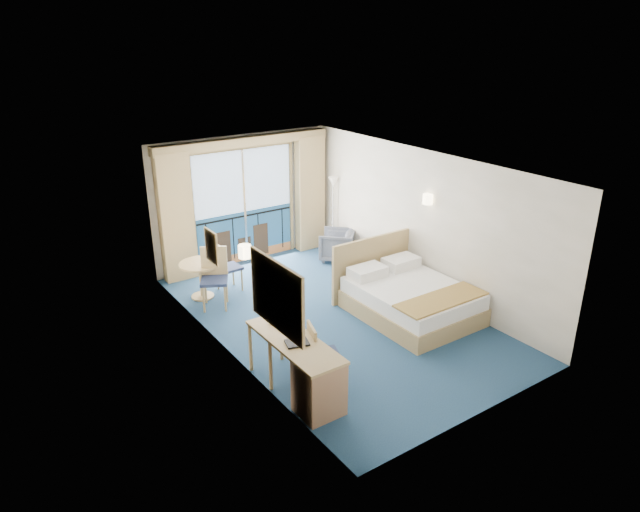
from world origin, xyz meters
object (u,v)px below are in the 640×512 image
Objects in this scene: floor_lamp at (333,195)px; table_chair_a at (225,265)px; bed at (408,297)px; desk_chair at (319,351)px; table_chair_b at (214,274)px; armchair at (337,245)px; round_table at (201,271)px; nightstand at (389,268)px; desk at (313,379)px.

table_chair_a is at bearing -168.03° from floor_lamp.
bed reaches higher than desk_chair.
table_chair_b is at bearing -162.55° from floor_lamp.
bed is 2.63m from desk_chair.
floor_lamp is 1.55× the size of table_chair_b.
armchair is at bearing 80.20° from bed.
floor_lamp reaches higher than round_table.
nightstand is at bearing 49.84° from armchair.
round_table is 0.49m from table_chair_a.
desk is 2.23× the size of round_table.
nightstand is 0.35× the size of desk.
desk is at bearing 5.81° from armchair.
bed is 1.28× the size of floor_lamp.
nightstand is 4.25m from desk.
bed is 2.25× the size of table_chair_a.
armchair is 0.94× the size of round_table.
desk_chair is 3.10m from table_chair_b.
floor_lamp is 3.58m from table_chair_b.
desk is (-3.45, -2.49, 0.14)m from nightstand.
table_chair_a is (-2.69, -0.10, 0.21)m from armchair.
bed is at bearing -44.73° from round_table.
table_chair_b is at bearing 162.40° from nightstand.
round_table is at bearing 135.27° from bed.
armchair is 3.18m from round_table.
armchair is at bearing -21.14° from desk_chair.
round_table is 0.70× the size of table_chair_b.
desk_chair reaches higher than desk.
nightstand is 0.65× the size of desk_chair.
desk is (-3.58, -4.56, -0.83)m from floor_lamp.
table_chair_a reaches higher than desk_chair.
bed is 3.46m from table_chair_b.
desk is 1.57× the size of table_chair_b.
nightstand is at bearing 35.78° from desk.
table_chair_b reaches higher than armchair.
desk is (-2.85, -1.28, 0.12)m from bed.
table_chair_b reaches higher than round_table.
desk reaches higher than armchair.
armchair is 0.78× the size of desk_chair.
floor_lamp is 3.10m from table_chair_a.
round_table is (-2.70, 2.67, 0.20)m from bed.
table_chair_b reaches higher than table_chair_a.
desk_chair is at bearing -146.00° from nightstand.
nightstand is at bearing -120.55° from table_chair_a.
armchair is at bearing 38.69° from table_chair_b.
round_table is at bearing 156.03° from nightstand.
nightstand is 2.30m from floor_lamp.
floor_lamp is 1.75× the size of table_chair_a.
nightstand is (0.60, 1.21, -0.02)m from bed.
floor_lamp reaches higher than desk_chair.
desk_chair is at bearing 172.59° from table_chair_a.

